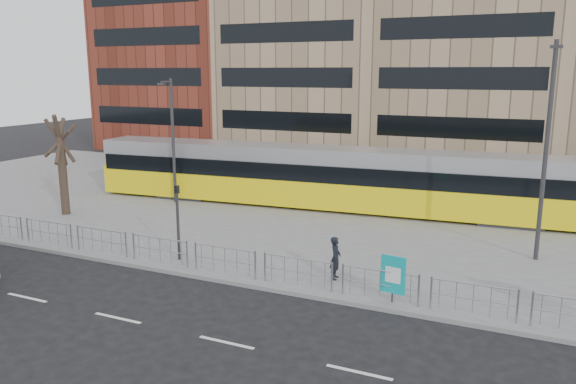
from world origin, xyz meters
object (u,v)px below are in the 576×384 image
at_px(pedestrian, 336,258).
at_px(lamp_post_west, 172,135).
at_px(traffic_light_west, 178,213).
at_px(lamp_post_east, 547,144).
at_px(bare_tree, 57,112).
at_px(tram, 334,178).
at_px(ad_panel, 393,275).

xyz_separation_m(pedestrian, lamp_post_west, (-12.81, 7.91, 3.14)).
relative_size(traffic_light_west, lamp_post_east, 0.35).
height_order(lamp_post_west, bare_tree, bare_tree).
distance_m(tram, lamp_post_east, 12.08).
distance_m(pedestrian, traffic_light_west, 6.69).
relative_size(lamp_post_west, lamp_post_east, 0.82).
relative_size(pedestrian, lamp_post_west, 0.23).
bearing_deg(pedestrian, tram, 11.13).
distance_m(tram, lamp_post_west, 9.61).
height_order(ad_panel, lamp_post_west, lamp_post_west).
bearing_deg(pedestrian, lamp_post_west, 49.38).
relative_size(lamp_post_west, bare_tree, 0.95).
distance_m(ad_panel, lamp_post_east, 8.82).
xyz_separation_m(pedestrian, bare_tree, (-16.53, 3.15, 4.67)).
distance_m(tram, bare_tree, 15.13).
relative_size(lamp_post_east, bare_tree, 1.16).
bearing_deg(tram, ad_panel, -66.35).
height_order(traffic_light_west, bare_tree, bare_tree).
bearing_deg(ad_panel, lamp_post_west, 157.33).
height_order(pedestrian, bare_tree, bare_tree).
relative_size(traffic_light_west, lamp_post_west, 0.43).
bearing_deg(tram, lamp_post_west, -168.85).
distance_m(traffic_light_west, lamp_post_west, 10.71).
bearing_deg(pedestrian, lamp_post_east, -60.14).
height_order(tram, bare_tree, bare_tree).
relative_size(tram, ad_panel, 17.97).
bearing_deg(ad_panel, traffic_light_west, -176.14).
xyz_separation_m(ad_panel, lamp_post_west, (-15.27, 9.17, 3.00)).
xyz_separation_m(lamp_post_west, lamp_post_east, (19.57, -2.47, 0.80)).
relative_size(ad_panel, pedestrian, 1.00).
distance_m(ad_panel, bare_tree, 20.02).
bearing_deg(lamp_post_west, tram, 15.70).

